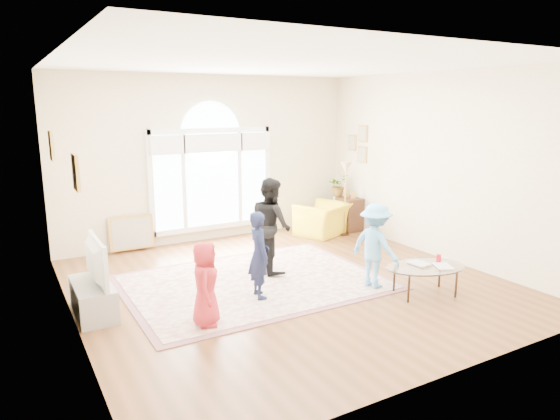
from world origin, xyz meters
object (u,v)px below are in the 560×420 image
armchair (323,219)px  television (91,261)px  tv_console (93,299)px  coffee_table (426,267)px  area_rug (254,282)px

armchair → television: bearing=-1.8°
tv_console → armchair: armchair is taller
tv_console → coffee_table: size_ratio=0.77×
area_rug → tv_console: 2.33m
area_rug → armchair: (2.51, 1.83, 0.32)m
tv_console → armchair: (4.83, 1.84, 0.12)m
area_rug → coffee_table: (1.89, -1.62, 0.39)m
coffee_table → area_rug: bearing=154.6°
television → area_rug: bearing=0.3°
television → coffee_table: 4.51m
area_rug → coffee_table: size_ratio=2.76×
area_rug → television: 2.41m
coffee_table → armchair: size_ratio=1.30×
coffee_table → television: bearing=174.2°
armchair → tv_console: bearing=-1.8°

